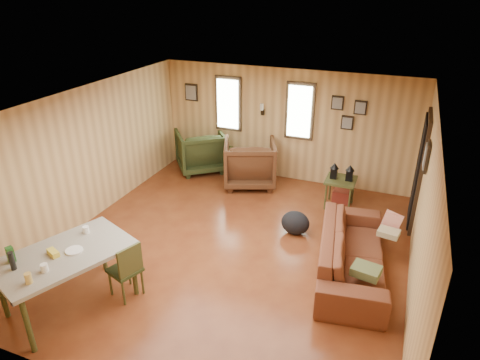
# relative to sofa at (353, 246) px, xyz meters

# --- Properties ---
(room) EXTENTS (5.54, 6.04, 2.44)m
(room) POSITION_rel_sofa_xyz_m (-1.75, 0.22, 0.74)
(room) COLOR brown
(room) RESTS_ON ground
(sofa) EXTENTS (1.02, 2.44, 0.92)m
(sofa) POSITION_rel_sofa_xyz_m (0.00, 0.00, 0.00)
(sofa) COLOR brown
(sofa) RESTS_ON ground
(recliner_brown) EXTENTS (1.35, 1.31, 1.09)m
(recliner_brown) POSITION_rel_sofa_xyz_m (-2.49, 2.32, 0.08)
(recliner_brown) COLOR #4B2A16
(recliner_brown) RESTS_ON ground
(recliner_green) EXTENTS (1.37, 1.36, 1.03)m
(recliner_green) POSITION_rel_sofa_xyz_m (-3.81, 2.62, 0.05)
(recliner_green) COLOR #2C3618
(recliner_green) RESTS_ON ground
(end_table) EXTENTS (0.61, 0.57, 0.68)m
(end_table) POSITION_rel_sofa_xyz_m (-3.38, 2.84, -0.08)
(end_table) COLOR #454920
(end_table) RESTS_ON ground
(side_table) EXTENTS (0.56, 0.56, 0.89)m
(side_table) POSITION_rel_sofa_xyz_m (-0.53, 2.02, 0.15)
(side_table) COLOR #454920
(side_table) RESTS_ON ground
(cooler) EXTENTS (0.34, 0.25, 0.24)m
(cooler) POSITION_rel_sofa_xyz_m (-0.51, 2.23, -0.34)
(cooler) COLOR maroon
(cooler) RESTS_ON ground
(backpack) EXTENTS (0.59, 0.52, 0.42)m
(backpack) POSITION_rel_sofa_xyz_m (-1.06, 0.74, -0.25)
(backpack) COLOR black
(backpack) RESTS_ON ground
(sofa_pillows) EXTENTS (0.60, 1.60, 0.33)m
(sofa_pillows) POSITION_rel_sofa_xyz_m (0.36, 0.07, 0.03)
(sofa_pillows) COLOR #576035
(sofa_pillows) RESTS_ON sofa
(dining_table) EXTENTS (1.53, 1.90, 1.08)m
(dining_table) POSITION_rel_sofa_xyz_m (-3.37, -2.13, 0.30)
(dining_table) COLOR gray
(dining_table) RESTS_ON ground
(dining_chair) EXTENTS (0.49, 0.49, 0.85)m
(dining_chair) POSITION_rel_sofa_xyz_m (-2.75, -1.69, 0.01)
(dining_chair) COLOR #2C3618
(dining_chair) RESTS_ON ground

